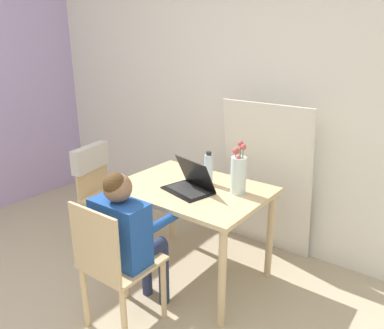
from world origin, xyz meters
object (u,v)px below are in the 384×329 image
at_px(person_seated, 127,230).
at_px(flower_vase, 238,173).
at_px(laptop, 191,183).
at_px(chair_spare, 99,179).
at_px(water_bottle, 209,169).
at_px(chair_occupied, 114,265).

height_order(person_seated, flower_vase, flower_vase).
distance_m(person_seated, laptop, 0.58).
distance_m(chair_spare, laptop, 0.97).
xyz_separation_m(chair_spare, flower_vase, (1.23, 0.18, 0.27)).
height_order(laptop, water_bottle, water_bottle).
height_order(chair_occupied, chair_spare, chair_spare).
xyz_separation_m(chair_occupied, chair_spare, (-0.90, 0.65, 0.14)).
height_order(chair_occupied, water_bottle, water_bottle).
bearing_deg(water_bottle, flower_vase, -3.80).
bearing_deg(laptop, person_seated, -81.42).
bearing_deg(flower_vase, person_seated, -115.35).
distance_m(chair_occupied, laptop, 0.74).
bearing_deg(chair_occupied, flower_vase, -112.80).
bearing_deg(chair_occupied, water_bottle, -96.26).
bearing_deg(flower_vase, chair_occupied, -112.09).
relative_size(flower_vase, water_bottle, 1.49).
height_order(flower_vase, water_bottle, flower_vase).
bearing_deg(person_seated, water_bottle, -97.25).
relative_size(chair_spare, flower_vase, 2.39).
xyz_separation_m(chair_occupied, person_seated, (-0.00, 0.12, 0.18)).
bearing_deg(person_seated, flower_vase, -116.06).
xyz_separation_m(person_seated, flower_vase, (0.34, 0.71, 0.22)).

